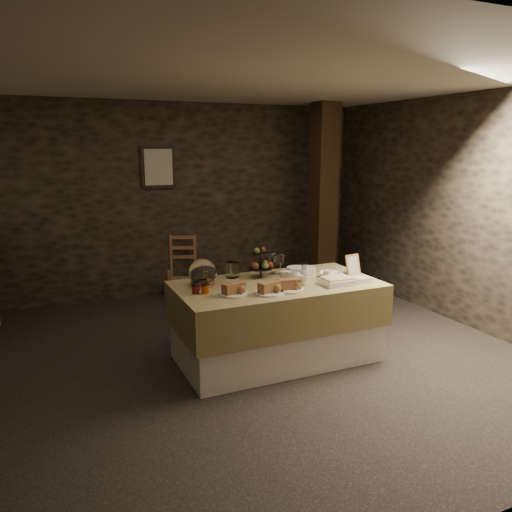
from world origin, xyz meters
name	(u,v)px	position (x,y,z in m)	size (l,w,h in m)	color
ground_plane	(240,360)	(0.00, 0.00, 0.00)	(5.50, 5.00, 0.01)	black
room_shell	(238,198)	(0.00, 0.00, 1.56)	(5.52, 5.02, 2.60)	black
buffet_table	(277,316)	(0.34, -0.11, 0.44)	(1.91, 1.02, 0.76)	white
chair	(181,269)	(0.08, 2.34, 0.37)	(0.49, 0.48, 0.65)	#8F6140
timber_column	(323,199)	(1.99, 1.79, 1.30)	(0.30, 0.30, 2.60)	black
framed_picture	(158,167)	(-0.15, 2.47, 1.75)	(0.45, 0.04, 0.55)	black
plate_stack_a	(296,272)	(0.62, 0.02, 0.81)	(0.19, 0.19, 0.10)	white
plate_stack_b	(305,271)	(0.73, 0.04, 0.80)	(0.20, 0.20, 0.09)	white
cutlery_holder	(304,276)	(0.60, -0.16, 0.82)	(0.10, 0.10, 0.12)	white
cup_a	(293,277)	(0.50, -0.14, 0.81)	(0.14, 0.14, 0.11)	white
cup_b	(304,280)	(0.54, -0.27, 0.80)	(0.10, 0.10, 0.09)	white
mug_c	(285,276)	(0.45, -0.06, 0.80)	(0.09, 0.09, 0.10)	white
mug_d	(327,275)	(0.85, -0.18, 0.80)	(0.08, 0.08, 0.09)	white
bowl	(331,275)	(0.91, -0.15, 0.78)	(0.22, 0.22, 0.05)	white
cake_dome	(203,274)	(-0.32, 0.11, 0.86)	(0.26, 0.26, 0.26)	#8F6140
fruit_stand	(261,264)	(0.30, 0.15, 0.89)	(0.24, 0.24, 0.34)	black
bread_platter_left	(234,290)	(-0.16, -0.29, 0.80)	(0.26, 0.26, 0.11)	white
bread_platter_center	(269,289)	(0.13, -0.38, 0.80)	(0.26, 0.26, 0.11)	white
bread_platter_right	(289,286)	(0.34, -0.36, 0.80)	(0.26, 0.26, 0.11)	white
jam_jars	(200,287)	(-0.40, -0.06, 0.79)	(0.18, 0.26, 0.07)	#54121A
tart_dish	(337,281)	(0.84, -0.37, 0.79)	(0.30, 0.22, 0.07)	white
square_dish	(362,280)	(1.10, -0.39, 0.78)	(0.14, 0.14, 0.04)	white
menu_frame	(353,265)	(1.20, -0.10, 0.85)	(0.17, 0.02, 0.22)	#8F6140
storage_jar_a	(231,270)	(0.02, 0.25, 0.84)	(0.10, 0.10, 0.16)	white
storage_jar_b	(235,270)	(0.07, 0.28, 0.83)	(0.09, 0.09, 0.14)	white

